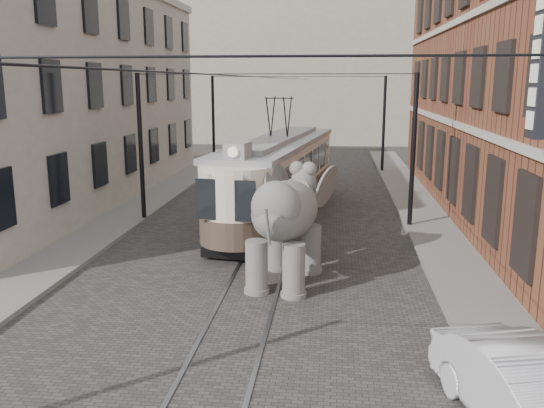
# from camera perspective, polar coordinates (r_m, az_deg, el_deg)

# --- Properties ---
(ground) EXTENTS (120.00, 120.00, 0.00)m
(ground) POSITION_cam_1_polar(r_m,az_deg,el_deg) (17.41, -1.33, -6.88)
(ground) COLOR #44413E
(tram_rails) EXTENTS (1.54, 80.00, 0.02)m
(tram_rails) POSITION_cam_1_polar(r_m,az_deg,el_deg) (17.41, -1.33, -6.84)
(tram_rails) COLOR slate
(tram_rails) RESTS_ON ground
(sidewalk_right) EXTENTS (2.00, 60.00, 0.15)m
(sidewalk_right) POSITION_cam_1_polar(r_m,az_deg,el_deg) (17.66, 18.50, -7.00)
(sidewalk_right) COLOR slate
(sidewalk_right) RESTS_ON ground
(sidewalk_left) EXTENTS (2.00, 60.00, 0.15)m
(sidewalk_left) POSITION_cam_1_polar(r_m,az_deg,el_deg) (19.32, -20.90, -5.53)
(sidewalk_left) COLOR slate
(sidewalk_left) RESTS_ON ground
(stucco_building) EXTENTS (7.00, 24.00, 10.00)m
(stucco_building) POSITION_cam_1_polar(r_m,az_deg,el_deg) (29.45, -20.68, 10.08)
(stucco_building) COLOR #A09484
(stucco_building) RESTS_ON ground
(distant_block) EXTENTS (28.00, 10.00, 14.00)m
(distant_block) POSITION_cam_1_polar(r_m,az_deg,el_deg) (56.37, 4.17, 13.50)
(distant_block) COLOR #A09484
(distant_block) RESTS_ON ground
(catenary) EXTENTS (11.00, 30.20, 6.00)m
(catenary) POSITION_cam_1_polar(r_m,az_deg,el_deg) (21.61, -0.14, 5.04)
(catenary) COLOR black
(catenary) RESTS_ON ground
(tram) EXTENTS (4.33, 12.96, 5.05)m
(tram) POSITION_cam_1_polar(r_m,az_deg,el_deg) (23.79, 0.69, 4.54)
(tram) COLOR beige
(tram) RESTS_ON ground
(elephant) EXTENTS (3.86, 5.78, 3.27)m
(elephant) POSITION_cam_1_polar(r_m,az_deg,el_deg) (16.19, 1.34, -2.32)
(elephant) COLOR slate
(elephant) RESTS_ON ground
(parked_car) EXTENTS (2.68, 4.53, 1.41)m
(parked_car) POSITION_cam_1_polar(r_m,az_deg,el_deg) (10.60, 24.36, -17.03)
(parked_car) COLOR silver
(parked_car) RESTS_ON ground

